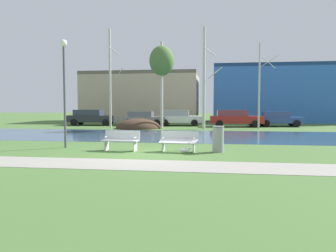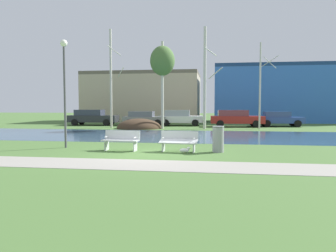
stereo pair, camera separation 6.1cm
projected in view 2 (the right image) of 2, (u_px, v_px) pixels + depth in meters
name	position (u px, v px, depth m)	size (l,w,h in m)	color
ground_plane	(175.00, 133.00, 22.82)	(120.00, 120.00, 0.00)	#476B33
paved_path_strip	(130.00, 164.00, 10.63)	(60.00, 1.93, 0.01)	gray
river_band	(172.00, 135.00, 21.00)	(80.00, 8.60, 0.01)	#33516B
soil_mound	(139.00, 128.00, 27.52)	(3.85, 3.43, 1.69)	#423021
bench_left	(121.00, 140.00, 13.91)	(1.64, 0.70, 0.87)	silver
bench_right	(179.00, 141.00, 13.55)	(1.64, 0.70, 0.87)	silver
trash_bin	(218.00, 139.00, 13.45)	(0.50, 0.50, 1.09)	gray
seagull	(185.00, 150.00, 13.14)	(0.47, 0.18, 0.27)	white
streetlamp	(64.00, 75.00, 14.71)	(0.32, 0.32, 4.94)	#4C4C51
birch_far_left	(111.00, 78.00, 28.11)	(1.33, 2.21, 8.56)	beige
birch_left	(162.00, 62.00, 26.66)	(2.05, 2.05, 7.25)	beige
birch_center_left	(205.00, 78.00, 26.52)	(1.57, 2.40, 8.38)	beige
birch_center	(261.00, 85.00, 26.52)	(1.50, 2.67, 7.11)	beige
parked_van_nearest_dark	(92.00, 117.00, 31.95)	(4.84, 2.20, 1.54)	#282B30
parked_sedan_second_grey	(144.00, 118.00, 31.45)	(4.22, 2.26, 1.39)	slate
parked_hatch_third_white	(180.00, 117.00, 31.28)	(4.30, 2.18, 1.51)	silver
parked_wagon_fourth_red	(236.00, 118.00, 29.62)	(4.85, 2.25, 1.53)	maroon
parked_suv_fifth_blue	(279.00, 119.00, 30.01)	(4.16, 2.11, 1.38)	#2D4793
building_beige_block	(144.00, 97.00, 39.99)	(13.60, 7.95, 5.91)	#BCAD8E
building_blue_store	(285.00, 94.00, 38.14)	(16.59, 6.84, 6.66)	#3870C6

